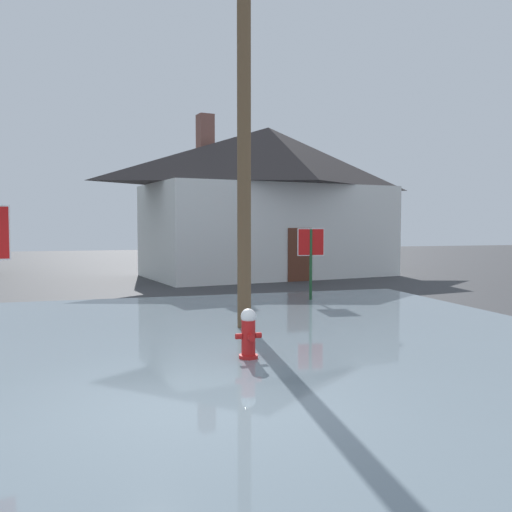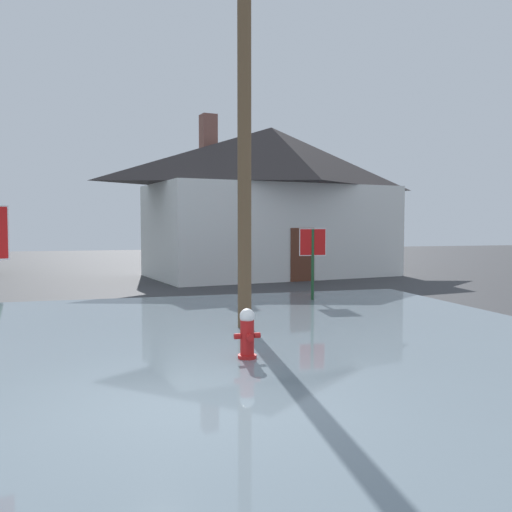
% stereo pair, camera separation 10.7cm
% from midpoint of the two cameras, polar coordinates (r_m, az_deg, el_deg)
% --- Properties ---
extents(ground_plane, '(80.00, 80.00, 0.10)m').
position_cam_midpoint_polar(ground_plane, '(7.00, -7.11, -15.24)').
color(ground_plane, '#38383A').
extents(flood_puddle, '(12.60, 13.50, 0.05)m').
position_cam_midpoint_polar(flood_puddle, '(10.18, 0.47, -8.87)').
color(flood_puddle, slate).
rests_on(flood_puddle, ground).
extents(lane_stop_bar, '(4.21, 0.46, 0.01)m').
position_cam_midpoint_polar(lane_stop_bar, '(5.76, 3.74, -18.81)').
color(lane_stop_bar, silver).
rests_on(lane_stop_bar, ground).
extents(fire_hydrant, '(0.42, 0.36, 0.84)m').
position_cam_midpoint_polar(fire_hydrant, '(8.93, -1.12, -8.06)').
color(fire_hydrant, red).
rests_on(fire_hydrant, ground).
extents(utility_pole, '(1.60, 0.28, 8.90)m').
position_cam_midpoint_polar(utility_pole, '(11.67, -1.50, 15.47)').
color(utility_pole, brown).
rests_on(utility_pole, ground).
extents(stop_sign_far, '(0.76, 0.11, 2.03)m').
position_cam_midpoint_polar(stop_sign_far, '(15.65, 5.40, 0.66)').
color(stop_sign_far, '#1E4C28').
rests_on(stop_sign_far, ground).
extents(house, '(11.22, 7.21, 6.58)m').
position_cam_midpoint_polar(house, '(23.28, 1.11, 5.79)').
color(house, silver).
rests_on(house, ground).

